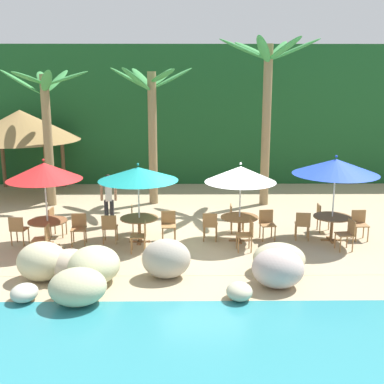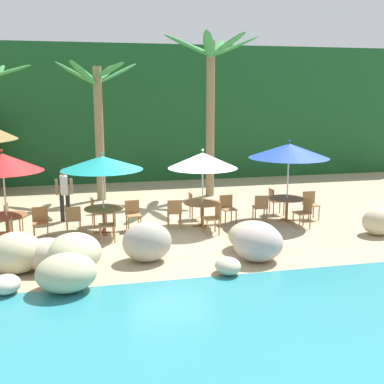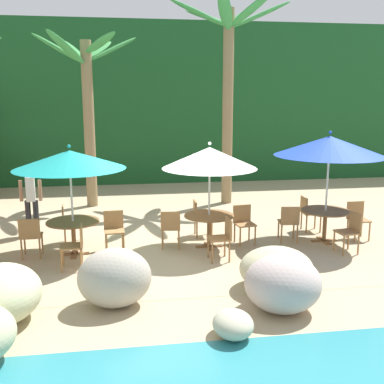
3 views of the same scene
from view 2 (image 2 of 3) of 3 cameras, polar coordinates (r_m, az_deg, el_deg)
The scene contains 30 objects.
ground_plane at distance 14.51m, azimuth -2.87°, elevation -4.28°, with size 120.00×120.00×0.00m, color tan.
terrace_deck at distance 14.51m, azimuth -2.87°, elevation -4.26°, with size 18.00×5.20×0.01m.
foliage_backdrop at distance 22.89m, azimuth -6.93°, elevation 9.13°, with size 28.00×2.40×6.00m.
rock_seawall at distance 11.36m, azimuth -4.79°, elevation -6.71°, with size 16.87×3.09×0.98m.
umbrella_red at distance 13.67m, azimuth -21.29°, elevation 3.24°, with size 2.09×2.09×2.52m.
dining_table_red at distance 13.96m, azimuth -20.83°, elevation -3.07°, with size 1.10×1.10×0.74m.
chair_red_seaward at distance 14.03m, azimuth -17.31°, elevation -3.18°, with size 0.45×0.46×0.87m.
chair_red_inland at distance 14.80m, azimuth -20.42°, elevation -2.63°, with size 0.46×0.46×0.87m.
chair_red_right at distance 13.16m, azimuth -20.81°, elevation -4.40°, with size 0.44×0.43×0.87m.
umbrella_teal at distance 13.82m, azimuth -10.49°, elevation 3.37°, with size 2.28×2.28×2.34m.
dining_table_teal at distance 14.09m, azimuth -10.28°, elevation -2.35°, with size 1.10×1.10×0.74m.
chair_teal_seaward at distance 14.32m, azimuth -6.92°, elevation -2.44°, with size 0.45×0.46×0.87m.
chair_teal_inland at distance 14.92m, azimuth -11.15°, elevation -2.00°, with size 0.47×0.47×0.87m.
chair_teal_left at distance 14.00m, azimuth -13.71°, elevation -3.01°, with size 0.43×0.44×0.87m.
chair_teal_right at distance 13.30m, azimuth -9.54°, elevation -3.61°, with size 0.45×0.44×0.87m.
umbrella_white at distance 14.30m, azimuth 1.26°, elevation 3.71°, with size 2.05×2.05×2.34m.
dining_table_white at distance 14.56m, azimuth 1.24°, elevation -1.71°, with size 1.10×1.10×0.74m.
chair_white_seaward at distance 14.98m, azimuth 4.16°, elevation -1.75°, with size 0.47×0.47×0.87m.
chair_white_inland at distance 15.37m, azimuth 0.21°, elevation -1.37°, with size 0.44×0.43×0.87m.
chair_white_left at distance 14.41m, azimuth -2.07°, elevation -2.27°, with size 0.46×0.47×0.87m.
chair_white_right at distance 13.82m, azimuth 2.62°, elevation -2.87°, with size 0.45×0.44×0.87m.
umbrella_blue at distance 15.18m, azimuth 11.27°, elevation 4.75°, with size 2.45×2.45×2.55m.
dining_table_blue at distance 15.45m, azimuth 11.04°, elevation -1.14°, with size 1.10×1.10×0.74m.
chair_blue_seaward at distance 15.92m, azimuth 13.65°, elevation -1.25°, with size 0.43×0.44×0.87m.
chair_blue_inland at distance 16.21m, azimuth 9.61°, elevation -0.85°, with size 0.44×0.43×0.87m.
chair_blue_left at distance 15.17m, azimuth 8.03°, elevation -1.66°, with size 0.47×0.48×0.87m.
chair_blue_right at distance 14.82m, azimuth 13.03°, elevation -2.17°, with size 0.48×0.47×0.87m.
palm_tree_second at distance 18.22m, azimuth -10.94°, elevation 9.70°, with size 3.00×2.82×5.05m.
palm_tree_third at distance 18.60m, azimuth 2.20°, elevation 12.06°, with size 3.60×3.36×6.05m.
waiter_in_white at distance 15.57m, azimuth -14.71°, elevation 0.19°, with size 0.52×0.36×1.70m.
Camera 2 is at (-2.39, -13.74, 3.98)m, focal length 45.63 mm.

